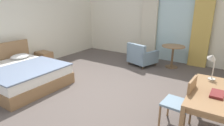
% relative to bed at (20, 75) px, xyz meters
% --- Properties ---
extents(ground, '(6.51, 7.87, 0.10)m').
position_rel_bed_xyz_m(ground, '(1.78, 0.68, -0.33)').
color(ground, '#564C47').
extents(wall_back, '(6.11, 0.12, 2.82)m').
position_rel_bed_xyz_m(wall_back, '(1.78, 4.36, 1.13)').
color(wall_back, silver).
rests_on(wall_back, ground).
extents(wall_left, '(0.12, 7.47, 2.82)m').
position_rel_bed_xyz_m(wall_left, '(-1.21, 0.68, 1.13)').
color(wall_left, silver).
rests_on(wall_left, ground).
extents(balcony_glass_door, '(1.35, 0.02, 2.48)m').
position_rel_bed_xyz_m(balcony_glass_door, '(2.64, 4.28, 0.96)').
color(balcony_glass_door, silver).
rests_on(balcony_glass_door, ground).
extents(curtain_panel_left, '(0.59, 0.10, 2.50)m').
position_rel_bed_xyz_m(curtain_panel_left, '(1.74, 4.18, 0.96)').
color(curtain_panel_left, beige).
rests_on(curtain_panel_left, ground).
extents(curtain_panel_right, '(0.58, 0.10, 2.50)m').
position_rel_bed_xyz_m(curtain_panel_right, '(3.53, 4.18, 0.96)').
color(curtain_panel_right, tan).
rests_on(curtain_panel_right, ground).
extents(bed, '(2.05, 1.80, 0.98)m').
position_rel_bed_xyz_m(bed, '(0.00, 0.00, 0.00)').
color(bed, olive).
rests_on(bed, ground).
extents(nightstand, '(0.51, 0.40, 0.48)m').
position_rel_bed_xyz_m(nightstand, '(-0.81, 1.35, -0.04)').
color(nightstand, olive).
rests_on(nightstand, ground).
extents(writing_desk, '(0.67, 1.43, 0.74)m').
position_rel_bed_xyz_m(writing_desk, '(4.33, 0.64, 0.37)').
color(writing_desk, olive).
rests_on(writing_desk, ground).
extents(desk_chair, '(0.47, 0.47, 0.93)m').
position_rel_bed_xyz_m(desk_chair, '(3.93, 0.50, 0.23)').
color(desk_chair, gray).
rests_on(desk_chair, ground).
extents(desk_lamp, '(0.21, 0.23, 0.49)m').
position_rel_bed_xyz_m(desk_lamp, '(4.21, 1.23, 0.80)').
color(desk_lamp, '#B7B2A8').
rests_on(desk_lamp, writing_desk).
extents(closed_book, '(0.18, 0.31, 0.04)m').
position_rel_bed_xyz_m(closed_book, '(4.40, 0.53, 0.48)').
color(closed_book, maroon).
rests_on(closed_book, writing_desk).
extents(armchair_by_window, '(0.97, 0.97, 0.77)m').
position_rel_bed_xyz_m(armchair_by_window, '(1.92, 3.23, 0.03)').
color(armchair_by_window, gray).
rests_on(armchair_by_window, ground).
extents(round_cafe_table, '(0.73, 0.73, 0.73)m').
position_rel_bed_xyz_m(round_cafe_table, '(2.86, 3.60, 0.26)').
color(round_cafe_table, olive).
rests_on(round_cafe_table, ground).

